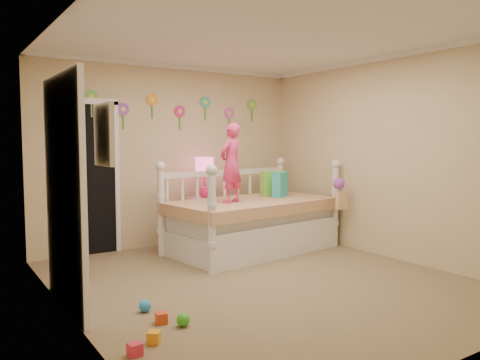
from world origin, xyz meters
TOP-DOWN VIEW (x-y plane):
  - floor at (0.00, 0.00)m, footprint 4.00×4.50m
  - ceiling at (0.00, 0.00)m, footprint 4.00×4.50m
  - back_wall at (0.00, 2.25)m, footprint 4.00×0.01m
  - left_wall at (-2.00, 0.00)m, footprint 0.01×4.50m
  - right_wall at (2.00, 0.00)m, footprint 0.01×4.50m
  - crown_molding at (0.00, 0.00)m, footprint 4.00×4.50m
  - daybed at (0.72, 1.25)m, footprint 2.48×1.54m
  - pillow_turquoise at (1.26, 1.31)m, footprint 0.37×0.30m
  - pillow_lime at (1.25, 1.46)m, footprint 0.40×0.18m
  - child at (0.32, 1.15)m, footprint 0.44×0.37m
  - nightstand at (0.38, 1.97)m, footprint 0.43×0.33m
  - table_lamp at (0.38, 1.97)m, footprint 0.27×0.27m
  - closet_doorway at (-1.25, 2.23)m, footprint 0.90×0.04m
  - flower_decals at (-0.09, 2.24)m, footprint 3.40×0.02m
  - mirror_closet at (-1.96, 0.30)m, footprint 0.07×1.30m
  - wall_picture at (-1.97, -0.90)m, footprint 0.05×0.34m
  - hanging_bag at (1.75, 0.62)m, footprint 0.20×0.16m
  - toy_scatter at (-1.42, -0.44)m, footprint 1.12×1.47m

SIDE VIEW (x-z plane):
  - floor at x=0.00m, z-range -0.01..0.01m
  - toy_scatter at x=-1.42m, z-range 0.00..0.11m
  - nightstand at x=0.38m, z-range 0.00..0.69m
  - daybed at x=0.72m, z-range 0.00..1.27m
  - hanging_bag at x=1.75m, z-range 0.59..0.95m
  - pillow_turquoise at x=1.26m, z-range 0.71..1.06m
  - pillow_lime at x=1.25m, z-range 0.71..1.07m
  - closet_doorway at x=-1.25m, z-range 0.00..2.07m
  - mirror_closet at x=-1.96m, z-range 0.00..2.10m
  - table_lamp at x=0.38m, z-range 0.78..1.37m
  - child at x=0.32m, z-range 0.71..1.74m
  - back_wall at x=0.00m, z-range 0.00..2.60m
  - left_wall at x=-2.00m, z-range 0.00..2.60m
  - right_wall at x=2.00m, z-range 0.00..2.60m
  - wall_picture at x=-1.97m, z-range 1.34..1.76m
  - flower_decals at x=-0.09m, z-range 1.69..2.19m
  - crown_molding at x=0.00m, z-range 2.54..2.60m
  - ceiling at x=0.00m, z-range 2.60..2.60m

